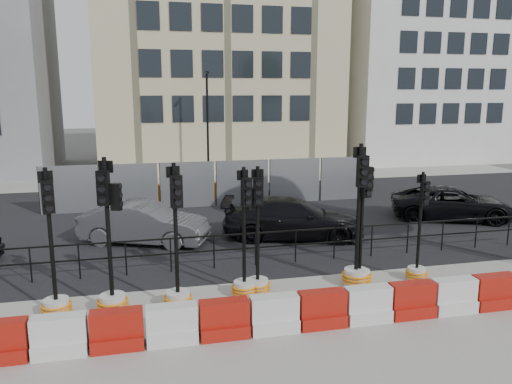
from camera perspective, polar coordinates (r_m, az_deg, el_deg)
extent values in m
plane|color=#51514C|center=(13.43, 1.12, -10.13)|extent=(120.00, 120.00, 0.00)
cube|color=gray|center=(10.79, 5.15, -15.75)|extent=(40.00, 6.00, 0.02)
cube|color=black|center=(19.97, -3.78, -2.87)|extent=(40.00, 14.00, 0.03)
cube|color=gray|center=(28.70, -6.68, 1.45)|extent=(40.00, 4.00, 0.02)
cube|color=#BEB78B|center=(34.72, -4.76, 18.10)|extent=(15.00, 10.00, 18.00)
cube|color=silver|center=(39.69, 18.07, 15.30)|extent=(12.00, 9.00, 16.00)
cylinder|color=black|center=(14.33, -24.36, -7.65)|extent=(0.04, 0.04, 1.00)
cylinder|color=black|center=(14.13, -19.55, -7.54)|extent=(0.04, 0.04, 1.00)
cylinder|color=black|center=(14.04, -14.65, -7.37)|extent=(0.04, 0.04, 1.00)
cylinder|color=black|center=(14.04, -9.71, -7.15)|extent=(0.04, 0.04, 1.00)
cylinder|color=black|center=(14.15, -4.82, -6.88)|extent=(0.04, 0.04, 1.00)
cylinder|color=black|center=(14.36, -0.05, -6.56)|extent=(0.04, 0.04, 1.00)
cylinder|color=black|center=(14.66, 4.56, -6.22)|extent=(0.04, 0.04, 1.00)
cylinder|color=black|center=(15.05, 8.94, -5.85)|extent=(0.04, 0.04, 1.00)
cylinder|color=black|center=(15.53, 13.07, -5.47)|extent=(0.04, 0.04, 1.00)
cylinder|color=black|center=(16.08, 16.94, -5.10)|extent=(0.04, 0.04, 1.00)
cylinder|color=black|center=(16.70, 20.53, -4.72)|extent=(0.04, 0.04, 1.00)
cylinder|color=black|center=(17.38, 23.84, -4.36)|extent=(0.04, 0.04, 1.00)
cylinder|color=black|center=(18.11, 26.90, -4.01)|extent=(0.04, 0.04, 1.00)
cube|color=black|center=(14.22, -0.05, -4.72)|extent=(18.00, 0.04, 0.04)
cube|color=black|center=(14.34, -0.05, -6.37)|extent=(18.00, 0.04, 0.04)
cube|color=gray|center=(21.67, -20.56, 0.22)|extent=(2.30, 0.05, 2.00)
cylinder|color=black|center=(21.86, -23.55, 0.09)|extent=(0.05, 0.05, 2.00)
cube|color=gray|center=(21.48, -14.21, 0.51)|extent=(2.30, 0.05, 2.00)
cylinder|color=black|center=(21.54, -17.27, 0.37)|extent=(0.05, 0.05, 2.00)
cube|color=gray|center=(21.55, -7.83, 0.79)|extent=(2.30, 0.05, 2.00)
cylinder|color=black|center=(21.48, -10.88, 0.66)|extent=(0.05, 0.05, 2.00)
cube|color=gray|center=(21.89, -1.56, 1.06)|extent=(2.30, 0.05, 2.00)
cylinder|color=black|center=(21.70, -4.54, 0.93)|extent=(0.05, 0.05, 2.00)
cube|color=gray|center=(22.48, 4.45, 1.30)|extent=(2.30, 0.05, 2.00)
cylinder|color=black|center=(22.17, 1.61, 1.19)|extent=(0.05, 0.05, 2.00)
cube|color=gray|center=(23.30, 10.09, 1.52)|extent=(2.30, 0.05, 2.00)
cylinder|color=black|center=(22.88, 7.44, 1.42)|extent=(0.05, 0.05, 2.00)
cube|color=orange|center=(23.08, -15.07, -0.31)|extent=(1.00, 0.40, 0.80)
cube|color=orange|center=(23.08, -10.11, -0.09)|extent=(1.00, 0.40, 0.80)
cube|color=orange|center=(23.26, -5.19, 0.13)|extent=(1.00, 0.40, 0.80)
cube|color=orange|center=(23.61, -0.37, 0.34)|extent=(1.00, 0.40, 0.80)
cylinder|color=black|center=(27.41, -5.55, 7.31)|extent=(0.12, 0.12, 6.00)
cube|color=black|center=(27.11, -5.59, 13.40)|extent=(0.12, 0.50, 0.12)
cube|color=#AD0D10|center=(10.81, -27.16, -16.17)|extent=(1.00, 0.50, 0.30)
cube|color=silver|center=(10.60, -21.43, -16.25)|extent=(1.00, 0.50, 0.30)
cube|color=silver|center=(10.42, -21.59, -14.29)|extent=(1.00, 0.35, 0.50)
cube|color=#AD0D10|center=(10.48, -15.52, -16.16)|extent=(1.00, 0.50, 0.30)
cube|color=#AD0D10|center=(10.31, -15.64, -14.19)|extent=(1.00, 0.35, 0.50)
cube|color=silver|center=(10.47, -9.55, -15.91)|extent=(1.00, 0.50, 0.30)
cube|color=silver|center=(10.30, -9.62, -13.93)|extent=(1.00, 0.35, 0.50)
cube|color=#AD0D10|center=(10.57, -3.64, -15.50)|extent=(1.00, 0.50, 0.30)
cube|color=#AD0D10|center=(10.39, -3.67, -13.53)|extent=(1.00, 0.35, 0.50)
cube|color=silver|center=(10.77, 2.07, -14.95)|extent=(1.00, 0.50, 0.30)
cube|color=silver|center=(10.59, 2.09, -13.01)|extent=(1.00, 0.35, 0.50)
cube|color=#AD0D10|center=(11.06, 7.50, -14.30)|extent=(1.00, 0.50, 0.30)
cube|color=#AD0D10|center=(10.89, 7.56, -12.40)|extent=(1.00, 0.35, 0.50)
cube|color=silver|center=(11.44, 12.58, -13.57)|extent=(1.00, 0.50, 0.30)
cube|color=silver|center=(11.28, 12.67, -11.72)|extent=(1.00, 0.35, 0.50)
cube|color=#AD0D10|center=(11.91, 17.26, -12.80)|extent=(1.00, 0.50, 0.30)
cube|color=#AD0D10|center=(11.75, 17.38, -11.02)|extent=(1.00, 0.35, 0.50)
cube|color=silver|center=(12.44, 21.54, -12.02)|extent=(1.00, 0.50, 0.30)
cube|color=silver|center=(12.29, 21.68, -10.30)|extent=(1.00, 0.35, 0.50)
cube|color=#AD0D10|center=(13.04, 25.43, -11.25)|extent=(1.00, 0.50, 0.30)
cube|color=#AD0D10|center=(12.90, 25.58, -9.61)|extent=(1.00, 0.35, 0.50)
cylinder|color=white|center=(12.24, -21.83, -12.17)|extent=(0.55, 0.55, 0.41)
torus|color=orange|center=(12.27, -21.80, -12.52)|extent=(0.66, 0.66, 0.05)
torus|color=orange|center=(12.24, -21.83, -12.17)|extent=(0.66, 0.66, 0.05)
torus|color=orange|center=(12.21, -21.86, -11.82)|extent=(0.66, 0.66, 0.05)
cylinder|color=black|center=(11.71, -22.42, -4.81)|extent=(0.09, 0.09, 3.06)
cube|color=black|center=(11.38, -22.70, -0.52)|extent=(0.27, 0.20, 0.71)
cylinder|color=black|center=(11.34, -22.57, -1.71)|extent=(0.16, 0.09, 0.15)
cylinder|color=black|center=(11.30, -22.65, -0.60)|extent=(0.16, 0.09, 0.15)
cylinder|color=black|center=(11.26, -22.74, 0.52)|extent=(0.16, 0.09, 0.15)
cube|color=black|center=(11.49, -22.95, 1.63)|extent=(0.30, 0.11, 0.24)
cylinder|color=white|center=(12.00, -16.05, -12.18)|extent=(0.58, 0.58, 0.43)
torus|color=orange|center=(12.04, -16.03, -12.56)|extent=(0.70, 0.70, 0.05)
torus|color=orange|center=(12.00, -16.05, -12.18)|extent=(0.70, 0.70, 0.05)
torus|color=orange|center=(11.97, -16.08, -11.80)|extent=(0.70, 0.70, 0.05)
cylinder|color=black|center=(11.44, -16.53, -4.21)|extent=(0.10, 0.10, 3.24)
cube|color=black|center=(11.10, -17.05, 0.44)|extent=(0.29, 0.22, 0.76)
cylinder|color=black|center=(11.07, -17.14, -0.85)|extent=(0.17, 0.10, 0.16)
cylinder|color=black|center=(11.03, -17.21, 0.36)|extent=(0.17, 0.10, 0.16)
cylinder|color=black|center=(10.99, -17.29, 1.57)|extent=(0.17, 0.10, 0.16)
cube|color=black|center=(11.21, -16.81, 2.80)|extent=(0.32, 0.13, 0.26)
cube|color=black|center=(11.19, -15.72, -0.53)|extent=(0.25, 0.20, 0.59)
cylinder|color=white|center=(11.91, -8.90, -12.10)|extent=(0.56, 0.56, 0.41)
torus|color=orange|center=(11.94, -8.89, -12.47)|extent=(0.67, 0.67, 0.05)
torus|color=orange|center=(11.91, -8.90, -12.10)|extent=(0.67, 0.67, 0.05)
torus|color=orange|center=(11.88, -8.91, -11.74)|extent=(0.67, 0.67, 0.05)
cylinder|color=black|center=(11.36, -9.16, -4.44)|extent=(0.09, 0.09, 3.09)
cube|color=black|center=(11.03, -9.08, 0.05)|extent=(0.28, 0.21, 0.72)
cylinder|color=black|center=(11.00, -8.90, -1.18)|extent=(0.16, 0.09, 0.15)
cylinder|color=black|center=(10.95, -8.93, -0.02)|extent=(0.16, 0.09, 0.15)
cylinder|color=black|center=(10.91, -8.97, 1.15)|extent=(0.16, 0.09, 0.15)
cube|color=black|center=(11.13, -9.48, 2.30)|extent=(0.31, 0.12, 0.25)
cylinder|color=white|center=(12.42, -1.34, -11.00)|extent=(0.52, 0.52, 0.39)
torus|color=orange|center=(12.45, -1.34, -11.33)|extent=(0.63, 0.63, 0.05)
torus|color=orange|center=(12.42, -1.34, -11.00)|extent=(0.63, 0.63, 0.05)
torus|color=orange|center=(12.39, -1.35, -10.67)|extent=(0.63, 0.63, 0.05)
cylinder|color=black|center=(11.92, -1.38, -4.07)|extent=(0.09, 0.09, 2.92)
cube|color=black|center=(11.62, -1.11, -0.04)|extent=(0.26, 0.20, 0.68)
cylinder|color=black|center=(11.59, -0.91, -1.14)|extent=(0.15, 0.09, 0.15)
cylinder|color=black|center=(11.55, -0.91, -0.10)|extent=(0.15, 0.09, 0.15)
cylinder|color=black|center=(11.51, -0.92, 0.94)|extent=(0.15, 0.09, 0.15)
cube|color=black|center=(11.69, -1.55, 1.98)|extent=(0.29, 0.12, 0.23)
cube|color=black|center=(11.85, -0.58, -0.77)|extent=(0.22, 0.18, 0.53)
cylinder|color=white|center=(12.56, 0.19, -10.75)|extent=(0.52, 0.52, 0.39)
torus|color=orange|center=(12.59, 0.18, -11.07)|extent=(0.63, 0.63, 0.05)
torus|color=orange|center=(12.56, 0.19, -10.75)|extent=(0.63, 0.63, 0.05)
torus|color=orange|center=(12.53, 0.19, -10.42)|extent=(0.63, 0.63, 0.05)
cylinder|color=black|center=(12.06, 0.19, -3.90)|extent=(0.09, 0.09, 2.91)
cube|color=black|center=(11.74, 0.25, 0.06)|extent=(0.25, 0.16, 0.68)
cylinder|color=black|center=(11.71, 0.29, -1.03)|extent=(0.15, 0.07, 0.15)
cylinder|color=black|center=(11.67, 0.30, -0.01)|extent=(0.15, 0.07, 0.15)
cylinder|color=black|center=(11.63, 0.30, 1.02)|extent=(0.15, 0.07, 0.15)
cube|color=black|center=(11.85, 0.16, 2.07)|extent=(0.29, 0.06, 0.23)
cylinder|color=white|center=(13.31, 11.33, -9.53)|extent=(0.60, 0.60, 0.45)
torus|color=orange|center=(13.34, 11.31, -9.89)|extent=(0.73, 0.73, 0.06)
torus|color=orange|center=(13.31, 11.33, -9.53)|extent=(0.73, 0.73, 0.06)
torus|color=orange|center=(13.28, 11.34, -9.17)|extent=(0.73, 0.73, 0.06)
cylinder|color=black|center=(12.79, 11.64, -2.03)|extent=(0.10, 0.10, 3.35)
cube|color=black|center=(12.48, 12.08, 2.32)|extent=(0.27, 0.16, 0.78)
cylinder|color=black|center=(12.44, 12.22, 1.14)|extent=(0.17, 0.06, 0.17)
cylinder|color=black|center=(12.40, 12.26, 2.26)|extent=(0.17, 0.06, 0.17)
cylinder|color=black|center=(12.36, 12.31, 3.38)|extent=(0.17, 0.06, 0.17)
cube|color=black|center=(12.60, 11.77, 4.47)|extent=(0.34, 0.04, 0.27)
cube|color=black|center=(12.73, 12.69, 1.45)|extent=(0.23, 0.15, 0.61)
cylinder|color=white|center=(13.40, 11.71, -9.51)|extent=(0.54, 0.54, 0.40)
torus|color=orange|center=(13.43, 11.70, -9.82)|extent=(0.65, 0.65, 0.05)
torus|color=orange|center=(13.40, 11.71, -9.51)|extent=(0.65, 0.65, 0.05)
torus|color=orange|center=(13.38, 11.73, -9.19)|extent=(0.65, 0.65, 0.05)
cylinder|color=black|center=(12.93, 12.00, -2.90)|extent=(0.09, 0.09, 2.98)
cube|color=black|center=(12.65, 12.52, 0.92)|extent=(0.27, 0.20, 0.70)
cylinder|color=black|center=(12.64, 12.71, -0.11)|extent=(0.16, 0.09, 0.15)
cylinder|color=black|center=(12.60, 12.76, 0.86)|extent=(0.16, 0.09, 0.15)
cylinder|color=black|center=(12.56, 12.80, 1.84)|extent=(0.16, 0.09, 0.15)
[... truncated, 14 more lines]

